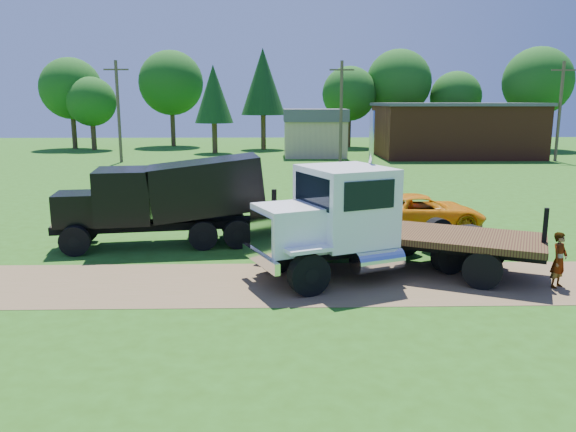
{
  "coord_description": "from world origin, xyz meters",
  "views": [
    {
      "loc": [
        -0.01,
        -16.4,
        5.47
      ],
      "look_at": [
        0.43,
        2.46,
        1.6
      ],
      "focal_mm": 35.0,
      "sensor_mm": 36.0,
      "label": 1
    }
  ],
  "objects_px": {
    "black_dump_truck": "(169,197)",
    "white_semi_tractor": "(348,221)",
    "orange_pickup": "(421,212)",
    "spectator_a": "(559,260)",
    "flatbed_trailer": "(396,238)"
  },
  "relations": [
    {
      "from": "orange_pickup",
      "to": "spectator_a",
      "type": "xyz_separation_m",
      "value": [
        2.08,
        -7.88,
        0.08
      ]
    },
    {
      "from": "white_semi_tractor",
      "to": "orange_pickup",
      "type": "relative_size",
      "value": 1.58
    },
    {
      "from": "white_semi_tractor",
      "to": "black_dump_truck",
      "type": "xyz_separation_m",
      "value": [
        -6.36,
        4.09,
        0.12
      ]
    },
    {
      "from": "flatbed_trailer",
      "to": "spectator_a",
      "type": "relative_size",
      "value": 5.63
    },
    {
      "from": "spectator_a",
      "to": "white_semi_tractor",
      "type": "bearing_deg",
      "value": 129.91
    },
    {
      "from": "orange_pickup",
      "to": "flatbed_trailer",
      "type": "distance_m",
      "value": 6.11
    },
    {
      "from": "flatbed_trailer",
      "to": "spectator_a",
      "type": "distance_m",
      "value": 4.94
    },
    {
      "from": "black_dump_truck",
      "to": "spectator_a",
      "type": "bearing_deg",
      "value": -32.43
    },
    {
      "from": "flatbed_trailer",
      "to": "white_semi_tractor",
      "type": "bearing_deg",
      "value": -127.17
    },
    {
      "from": "white_semi_tractor",
      "to": "flatbed_trailer",
      "type": "distance_m",
      "value": 2.1
    },
    {
      "from": "black_dump_truck",
      "to": "orange_pickup",
      "type": "relative_size",
      "value": 1.48
    },
    {
      "from": "black_dump_truck",
      "to": "orange_pickup",
      "type": "xyz_separation_m",
      "value": [
        10.41,
        2.47,
        -1.13
      ]
    },
    {
      "from": "orange_pickup",
      "to": "flatbed_trailer",
      "type": "bearing_deg",
      "value": 153.85
    },
    {
      "from": "black_dump_truck",
      "to": "white_semi_tractor",
      "type": "bearing_deg",
      "value": -41.77
    },
    {
      "from": "white_semi_tractor",
      "to": "black_dump_truck",
      "type": "distance_m",
      "value": 7.56
    }
  ]
}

